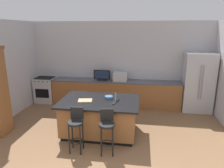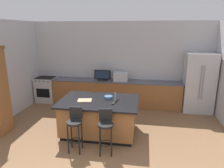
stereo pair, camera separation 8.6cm
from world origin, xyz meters
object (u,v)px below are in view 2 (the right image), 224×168
kitchen_island (99,116)px  tv_remote (114,103)px  bar_stool_right (106,128)px  cutting_board (85,100)px  refrigerator (198,83)px  microwave (121,77)px  fruit_bowl (108,97)px  tv_monitor (102,76)px  bar_stool_left (75,126)px  cell_phone (117,100)px  range_oven (47,89)px

kitchen_island → tv_remote: tv_remote is taller
bar_stool_right → cutting_board: size_ratio=2.85×
refrigerator → microwave: bearing=178.7°
kitchen_island → fruit_bowl: bearing=40.4°
bar_stool_right → refrigerator: bearing=38.9°
tv_remote → fruit_bowl: bearing=131.0°
tv_monitor → tv_remote: (0.75, -2.22, -0.17)m
bar_stool_left → cutting_board: size_ratio=2.88×
cutting_board → cell_phone: bearing=10.0°
refrigerator → bar_stool_left: refrigerator is taller
range_oven → bar_stool_left: (2.16, -2.97, 0.14)m
microwave → tv_remote: size_ratio=2.82×
refrigerator → bar_stool_right: (-2.53, -2.89, -0.37)m
refrigerator → fruit_bowl: bearing=-145.2°
kitchen_island → range_oven: 3.26m
fruit_bowl → microwave: bearing=87.1°
bar_stool_left → cell_phone: (0.81, 0.94, 0.31)m
refrigerator → cell_phone: bearing=-140.6°
kitchen_island → bar_stool_right: size_ratio=2.01×
microwave → bar_stool_left: bearing=-102.4°
fruit_bowl → cell_phone: 0.29m
tv_remote → range_oven: bearing=154.3°
microwave → tv_monitor: (-0.64, -0.05, 0.03)m
cutting_board → tv_monitor: bearing=89.6°
kitchen_island → range_oven: range_oven is taller
cell_phone → cutting_board: (-0.82, -0.14, 0.01)m
microwave → cell_phone: bearing=-85.5°
tv_monitor → bar_stool_right: size_ratio=0.58×
bar_stool_left → tv_remote: size_ratio=5.90×
refrigerator → tv_monitor: refrigerator is taller
fruit_bowl → cutting_board: size_ratio=0.62×
bar_stool_right → cell_phone: size_ratio=6.62×
microwave → cell_phone: size_ratio=3.20×
tv_monitor → fruit_bowl: 1.94m
bar_stool_right → tv_remote: size_ratio=5.84×
range_oven → tv_remote: (2.91, -2.27, 0.46)m
microwave → bar_stool_right: (0.03, -2.95, -0.46)m
range_oven → microwave: size_ratio=1.95×
tv_remote → cell_phone: bearing=88.6°
tv_remote → cutting_board: tv_remote is taller
cutting_board → microwave: bearing=73.2°
cell_phone → tv_remote: tv_remote is taller
tv_monitor → bar_stool_right: bearing=-76.9°
tv_monitor → bar_stool_left: (-0.01, -2.92, -0.48)m
bar_stool_right → cutting_board: (-0.69, 0.77, 0.32)m
refrigerator → tv_monitor: (-3.21, 0.01, 0.12)m
tv_monitor → tv_remote: tv_monitor is taller
bar_stool_left → tv_remote: bearing=39.7°
microwave → cutting_board: microwave is taller
bar_stool_right → fruit_bowl: size_ratio=4.62×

